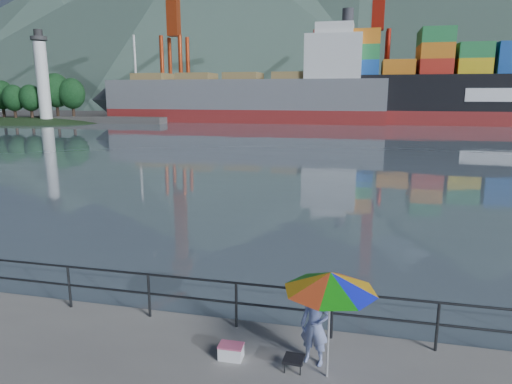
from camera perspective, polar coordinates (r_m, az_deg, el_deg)
harbor_water at (r=136.99m, az=11.95°, el=10.06°), size 500.00×280.00×0.00m
far_dock at (r=100.19m, az=17.17°, el=9.02°), size 200.00×40.00×0.40m
guardrail at (r=10.20m, az=-8.05°, el=-13.14°), size 22.00×0.06×1.03m
mountains at (r=219.65m, az=23.77°, el=19.40°), size 600.00×332.80×80.00m
lighthouse_islet at (r=90.41m, az=-27.35°, el=8.07°), size 48.00×26.40×19.20m
fisherman at (r=8.70m, az=7.38°, el=-16.21°), size 0.62×0.48×1.50m
beach_umbrella at (r=7.89m, az=9.29°, el=-10.99°), size 1.81×1.81×1.96m
folding_stool at (r=8.79m, az=4.72°, el=-20.55°), size 0.38×0.38×0.23m
cooler_bag at (r=9.07m, az=-3.14°, el=-19.37°), size 0.44×0.30×0.25m
fishing_rod at (r=10.27m, az=6.84°, el=-16.20°), size 0.34×1.52×1.09m
bulk_carrier at (r=81.00m, az=-0.25°, el=11.85°), size 48.38×8.37×14.50m
container_ship at (r=84.64m, az=28.55°, el=11.51°), size 65.03×10.84×18.10m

